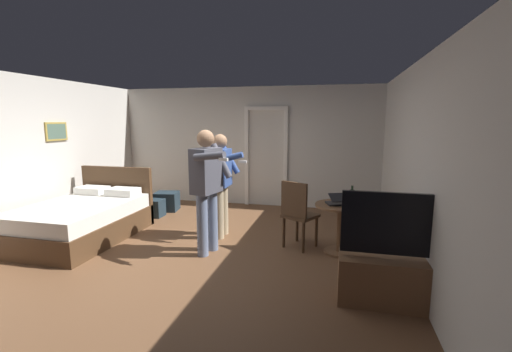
{
  "coord_description": "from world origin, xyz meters",
  "views": [
    {
      "loc": [
        1.91,
        -4.35,
        1.84
      ],
      "look_at": [
        0.78,
        0.41,
        1.04
      ],
      "focal_mm": 23.84,
      "sensor_mm": 36.0,
      "label": 1
    }
  ],
  "objects_px": {
    "wooden_chair": "(298,212)",
    "suitcase_dark": "(148,208)",
    "laptop": "(340,201)",
    "person_blue_shirt": "(207,183)",
    "tv_flatscreen": "(394,273)",
    "side_table": "(340,220)",
    "bed": "(84,219)",
    "suitcase_small": "(167,201)",
    "person_striped_shirt": "(221,179)",
    "bottle_on_table": "(352,198)"
  },
  "relations": [
    {
      "from": "wooden_chair",
      "to": "suitcase_small",
      "type": "xyz_separation_m",
      "value": [
        -2.86,
        1.49,
        -0.35
      ]
    },
    {
      "from": "laptop",
      "to": "wooden_chair",
      "type": "distance_m",
      "value": 0.62
    },
    {
      "from": "side_table",
      "to": "person_blue_shirt",
      "type": "bearing_deg",
      "value": -166.87
    },
    {
      "from": "bottle_on_table",
      "to": "suitcase_dark",
      "type": "bearing_deg",
      "value": 163.06
    },
    {
      "from": "tv_flatscreen",
      "to": "side_table",
      "type": "distance_m",
      "value": 1.37
    },
    {
      "from": "wooden_chair",
      "to": "suitcase_small",
      "type": "bearing_deg",
      "value": 152.54
    },
    {
      "from": "person_blue_shirt",
      "to": "person_striped_shirt",
      "type": "height_order",
      "value": "person_blue_shirt"
    },
    {
      "from": "tv_flatscreen",
      "to": "wooden_chair",
      "type": "xyz_separation_m",
      "value": [
        -1.12,
        1.3,
        0.21
      ]
    },
    {
      "from": "laptop",
      "to": "person_striped_shirt",
      "type": "xyz_separation_m",
      "value": [
        -1.81,
        0.33,
        0.18
      ]
    },
    {
      "from": "laptop",
      "to": "wooden_chair",
      "type": "bearing_deg",
      "value": 171.65
    },
    {
      "from": "person_striped_shirt",
      "to": "wooden_chair",
      "type": "bearing_deg",
      "value": -11.45
    },
    {
      "from": "wooden_chair",
      "to": "person_blue_shirt",
      "type": "distance_m",
      "value": 1.35
    },
    {
      "from": "bed",
      "to": "suitcase_dark",
      "type": "relative_size",
      "value": 3.25
    },
    {
      "from": "suitcase_small",
      "to": "side_table",
      "type": "bearing_deg",
      "value": -33.73
    },
    {
      "from": "person_striped_shirt",
      "to": "suitcase_dark",
      "type": "bearing_deg",
      "value": 156.68
    },
    {
      "from": "laptop",
      "to": "person_blue_shirt",
      "type": "bearing_deg",
      "value": -168.02
    },
    {
      "from": "tv_flatscreen",
      "to": "person_blue_shirt",
      "type": "height_order",
      "value": "person_blue_shirt"
    },
    {
      "from": "suitcase_dark",
      "to": "bottle_on_table",
      "type": "bearing_deg",
      "value": -17.54
    },
    {
      "from": "person_striped_shirt",
      "to": "suitcase_dark",
      "type": "distance_m",
      "value": 2.09
    },
    {
      "from": "side_table",
      "to": "person_blue_shirt",
      "type": "relative_size",
      "value": 0.41
    },
    {
      "from": "suitcase_small",
      "to": "suitcase_dark",
      "type": "bearing_deg",
      "value": -117.9
    },
    {
      "from": "tv_flatscreen",
      "to": "side_table",
      "type": "xyz_separation_m",
      "value": [
        -0.52,
        1.26,
        0.14
      ]
    },
    {
      "from": "side_table",
      "to": "wooden_chair",
      "type": "bearing_deg",
      "value": 175.76
    },
    {
      "from": "tv_flatscreen",
      "to": "side_table",
      "type": "relative_size",
      "value": 1.65
    },
    {
      "from": "laptop",
      "to": "bed",
      "type": "bearing_deg",
      "value": -176.57
    },
    {
      "from": "wooden_chair",
      "to": "suitcase_dark",
      "type": "bearing_deg",
      "value": 161.34
    },
    {
      "from": "side_table",
      "to": "suitcase_dark",
      "type": "xyz_separation_m",
      "value": [
        -3.61,
        1.06,
        -0.31
      ]
    },
    {
      "from": "bed",
      "to": "person_blue_shirt",
      "type": "distance_m",
      "value": 2.26
    },
    {
      "from": "side_table",
      "to": "laptop",
      "type": "xyz_separation_m",
      "value": [
        -0.02,
        -0.04,
        0.28
      ]
    },
    {
      "from": "bed",
      "to": "laptop",
      "type": "relative_size",
      "value": 4.81
    },
    {
      "from": "side_table",
      "to": "laptop",
      "type": "bearing_deg",
      "value": -111.39
    },
    {
      "from": "tv_flatscreen",
      "to": "person_striped_shirt",
      "type": "xyz_separation_m",
      "value": [
        -2.35,
        1.55,
        0.6
      ]
    },
    {
      "from": "person_blue_shirt",
      "to": "bottle_on_table",
      "type": "bearing_deg",
      "value": 9.9
    },
    {
      "from": "side_table",
      "to": "bottle_on_table",
      "type": "distance_m",
      "value": 0.38
    },
    {
      "from": "bed",
      "to": "laptop",
      "type": "height_order",
      "value": "bed"
    },
    {
      "from": "suitcase_dark",
      "to": "tv_flatscreen",
      "type": "bearing_deg",
      "value": -29.89
    },
    {
      "from": "person_blue_shirt",
      "to": "person_striped_shirt",
      "type": "bearing_deg",
      "value": 93.52
    },
    {
      "from": "laptop",
      "to": "bottle_on_table",
      "type": "xyz_separation_m",
      "value": [
        0.16,
        -0.04,
        0.07
      ]
    },
    {
      "from": "bed",
      "to": "suitcase_dark",
      "type": "height_order",
      "value": "bed"
    },
    {
      "from": "wooden_chair",
      "to": "suitcase_small",
      "type": "relative_size",
      "value": 2.19
    },
    {
      "from": "bottle_on_table",
      "to": "wooden_chair",
      "type": "height_order",
      "value": "wooden_chair"
    },
    {
      "from": "bed",
      "to": "person_striped_shirt",
      "type": "xyz_separation_m",
      "value": [
        2.1,
        0.57,
        0.63
      ]
    },
    {
      "from": "wooden_chair",
      "to": "bed",
      "type": "bearing_deg",
      "value": -174.53
    },
    {
      "from": "side_table",
      "to": "person_striped_shirt",
      "type": "xyz_separation_m",
      "value": [
        -1.83,
        0.29,
        0.46
      ]
    },
    {
      "from": "bed",
      "to": "bottle_on_table",
      "type": "distance_m",
      "value": 4.1
    },
    {
      "from": "tv_flatscreen",
      "to": "suitcase_dark",
      "type": "height_order",
      "value": "tv_flatscreen"
    },
    {
      "from": "side_table",
      "to": "suitcase_small",
      "type": "height_order",
      "value": "side_table"
    },
    {
      "from": "person_striped_shirt",
      "to": "suitcase_dark",
      "type": "height_order",
      "value": "person_striped_shirt"
    },
    {
      "from": "laptop",
      "to": "person_blue_shirt",
      "type": "height_order",
      "value": "person_blue_shirt"
    },
    {
      "from": "bed",
      "to": "tv_flatscreen",
      "type": "bearing_deg",
      "value": -12.43
    }
  ]
}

